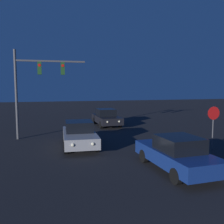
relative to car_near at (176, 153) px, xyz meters
name	(u,v)px	position (x,y,z in m)	size (l,w,h in m)	color
car_near	(176,153)	(0.00, 0.00, 0.00)	(2.19, 4.87, 1.58)	navy
car_mid	(79,134)	(-3.65, 5.54, 0.00)	(2.16, 4.86, 1.58)	#99999E
car_far	(106,117)	(-0.08, 13.24, 0.00)	(2.08, 4.83, 1.58)	black
traffic_signal_mast	(34,80)	(-6.38, 8.86, 3.43)	(4.96, 0.30, 6.31)	#4C4C51
stop_sign	(213,119)	(4.06, 2.94, 1.03)	(0.78, 0.07, 2.56)	#4C4C51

